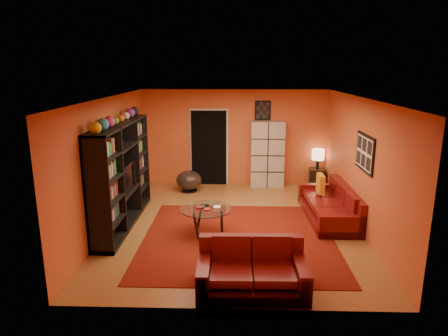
{
  "coord_description": "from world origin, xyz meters",
  "views": [
    {
      "loc": [
        0.05,
        -7.75,
        3.17
      ],
      "look_at": [
        -0.2,
        0.1,
        1.18
      ],
      "focal_mm": 32.0,
      "sensor_mm": 36.0,
      "label": 1
    }
  ],
  "objects_px": {
    "sofa": "(333,206)",
    "table_lamp": "(318,155)",
    "tv": "(124,178)",
    "side_table": "(317,178)",
    "entertainment_unit": "(122,175)",
    "storage_cabinet": "(267,154)",
    "coffee_table": "(206,211)",
    "loveseat": "(252,269)",
    "bowl_chair": "(189,180)"
  },
  "relations": [
    {
      "from": "coffee_table",
      "to": "storage_cabinet",
      "type": "relative_size",
      "value": 0.56
    },
    {
      "from": "side_table",
      "to": "table_lamp",
      "type": "bearing_deg",
      "value": -90.0
    },
    {
      "from": "storage_cabinet",
      "to": "bowl_chair",
      "type": "height_order",
      "value": "storage_cabinet"
    },
    {
      "from": "entertainment_unit",
      "to": "bowl_chair",
      "type": "relative_size",
      "value": 4.46
    },
    {
      "from": "entertainment_unit",
      "to": "side_table",
      "type": "height_order",
      "value": "entertainment_unit"
    },
    {
      "from": "tv",
      "to": "side_table",
      "type": "distance_m",
      "value": 5.33
    },
    {
      "from": "entertainment_unit",
      "to": "storage_cabinet",
      "type": "distance_m",
      "value": 4.23
    },
    {
      "from": "coffee_table",
      "to": "entertainment_unit",
      "type": "bearing_deg",
      "value": 165.09
    },
    {
      "from": "loveseat",
      "to": "coffee_table",
      "type": "relative_size",
      "value": 1.6
    },
    {
      "from": "coffee_table",
      "to": "bowl_chair",
      "type": "height_order",
      "value": "bowl_chair"
    },
    {
      "from": "table_lamp",
      "to": "storage_cabinet",
      "type": "bearing_deg",
      "value": 177.88
    },
    {
      "from": "coffee_table",
      "to": "storage_cabinet",
      "type": "xyz_separation_m",
      "value": [
        1.42,
        3.26,
        0.43
      ]
    },
    {
      "from": "side_table",
      "to": "bowl_chair",
      "type": "bearing_deg",
      "value": -171.69
    },
    {
      "from": "table_lamp",
      "to": "sofa",
      "type": "bearing_deg",
      "value": -92.48
    },
    {
      "from": "loveseat",
      "to": "entertainment_unit",
      "type": "bearing_deg",
      "value": 45.81
    },
    {
      "from": "side_table",
      "to": "storage_cabinet",
      "type": "bearing_deg",
      "value": 177.88
    },
    {
      "from": "loveseat",
      "to": "side_table",
      "type": "bearing_deg",
      "value": -21.61
    },
    {
      "from": "bowl_chair",
      "to": "coffee_table",
      "type": "bearing_deg",
      "value": -76.56
    },
    {
      "from": "storage_cabinet",
      "to": "loveseat",
      "type": "bearing_deg",
      "value": -97.07
    },
    {
      "from": "loveseat",
      "to": "table_lamp",
      "type": "relative_size",
      "value": 2.92
    },
    {
      "from": "entertainment_unit",
      "to": "loveseat",
      "type": "height_order",
      "value": "entertainment_unit"
    },
    {
      "from": "sofa",
      "to": "storage_cabinet",
      "type": "xyz_separation_m",
      "value": [
        -1.25,
        2.39,
        0.61
      ]
    },
    {
      "from": "entertainment_unit",
      "to": "coffee_table",
      "type": "relative_size",
      "value": 3.0
    },
    {
      "from": "coffee_table",
      "to": "side_table",
      "type": "relative_size",
      "value": 2.0
    },
    {
      "from": "sofa",
      "to": "storage_cabinet",
      "type": "distance_m",
      "value": 2.76
    },
    {
      "from": "entertainment_unit",
      "to": "storage_cabinet",
      "type": "bearing_deg",
      "value": 41.52
    },
    {
      "from": "entertainment_unit",
      "to": "tv",
      "type": "height_order",
      "value": "entertainment_unit"
    },
    {
      "from": "storage_cabinet",
      "to": "bowl_chair",
      "type": "distance_m",
      "value": 2.22
    },
    {
      "from": "tv",
      "to": "bowl_chair",
      "type": "relative_size",
      "value": 1.41
    },
    {
      "from": "tv",
      "to": "loveseat",
      "type": "xyz_separation_m",
      "value": [
        2.51,
        -2.36,
        -0.71
      ]
    },
    {
      "from": "sofa",
      "to": "table_lamp",
      "type": "height_order",
      "value": "table_lamp"
    },
    {
      "from": "sofa",
      "to": "table_lamp",
      "type": "relative_size",
      "value": 4.2
    },
    {
      "from": "entertainment_unit",
      "to": "storage_cabinet",
      "type": "relative_size",
      "value": 1.68
    },
    {
      "from": "coffee_table",
      "to": "side_table",
      "type": "height_order",
      "value": "coffee_table"
    },
    {
      "from": "entertainment_unit",
      "to": "coffee_table",
      "type": "xyz_separation_m",
      "value": [
        1.74,
        -0.46,
        -0.59
      ]
    },
    {
      "from": "storage_cabinet",
      "to": "side_table",
      "type": "height_order",
      "value": "storage_cabinet"
    },
    {
      "from": "tv",
      "to": "side_table",
      "type": "xyz_separation_m",
      "value": [
        4.47,
        2.81,
        -0.74
      ]
    },
    {
      "from": "tv",
      "to": "sofa",
      "type": "xyz_separation_m",
      "value": [
        4.36,
        0.47,
        -0.71
      ]
    },
    {
      "from": "storage_cabinet",
      "to": "coffee_table",
      "type": "bearing_deg",
      "value": -114.09
    },
    {
      "from": "tv",
      "to": "sofa",
      "type": "height_order",
      "value": "tv"
    },
    {
      "from": "coffee_table",
      "to": "side_table",
      "type": "bearing_deg",
      "value": 49.18
    },
    {
      "from": "entertainment_unit",
      "to": "sofa",
      "type": "relative_size",
      "value": 1.31
    },
    {
      "from": "coffee_table",
      "to": "table_lamp",
      "type": "height_order",
      "value": "table_lamp"
    },
    {
      "from": "loveseat",
      "to": "sofa",
      "type": "bearing_deg",
      "value": -34.1
    },
    {
      "from": "coffee_table",
      "to": "tv",
      "type": "bearing_deg",
      "value": 166.48
    },
    {
      "from": "entertainment_unit",
      "to": "table_lamp",
      "type": "distance_m",
      "value": 5.29
    },
    {
      "from": "coffee_table",
      "to": "loveseat",
      "type": "bearing_deg",
      "value": -67.07
    },
    {
      "from": "tv",
      "to": "loveseat",
      "type": "relative_size",
      "value": 0.6
    },
    {
      "from": "side_table",
      "to": "sofa",
      "type": "bearing_deg",
      "value": -92.48
    },
    {
      "from": "tv",
      "to": "storage_cabinet",
      "type": "relative_size",
      "value": 0.53
    }
  ]
}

